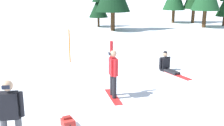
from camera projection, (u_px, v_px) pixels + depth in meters
snowboarder_foreground at (10, 116)px, 6.27m from camera, size 1.56×0.37×1.78m
snowboarder_midground at (113, 72)px, 9.68m from camera, size 0.53×1.56×1.96m
snowboarder_background at (167, 65)px, 12.91m from camera, size 1.12×1.78×0.95m
backpack_red at (68, 122)px, 7.72m from camera, size 0.46×0.55×0.29m
trail_marker_pole at (70, 46)px, 14.43m from camera, size 0.06×0.06×1.73m
pine_tree_tall at (98, 3)px, 27.98m from camera, size 1.92×1.92×4.37m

